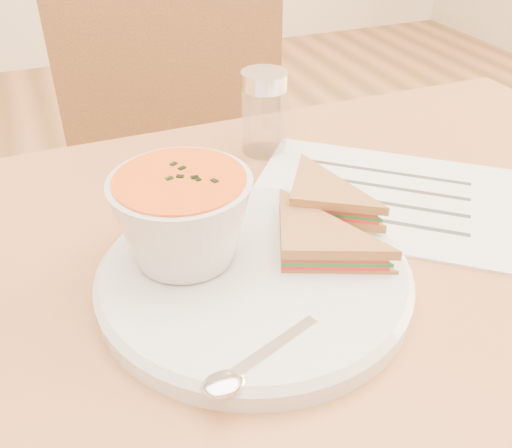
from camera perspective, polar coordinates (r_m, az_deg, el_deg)
name	(u,v)px	position (r m, az deg, el deg)	size (l,w,h in m)	color
chair_far	(191,221)	(1.07, -6.51, 0.30)	(0.43, 0.43, 0.97)	brown
plate	(254,277)	(0.51, -0.19, -5.34)	(0.28, 0.28, 0.02)	silver
soup_bowl	(183,222)	(0.49, -7.29, 0.17)	(0.12, 0.12, 0.08)	silver
sandwich_half_a	(281,265)	(0.48, 2.55, -4.10)	(0.10, 0.10, 0.03)	#B0723E
sandwich_half_b	(289,211)	(0.53, 3.30, 1.29)	(0.09, 0.09, 0.03)	#B0723E
spoon	(273,349)	(0.43, 1.67, -12.38)	(0.16, 0.03, 0.01)	silver
paper_menu	(381,195)	(0.65, 12.44, 2.80)	(0.28, 0.21, 0.00)	silver
condiment_shaker	(264,113)	(0.71, 0.83, 11.06)	(0.06, 0.06, 0.10)	silver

